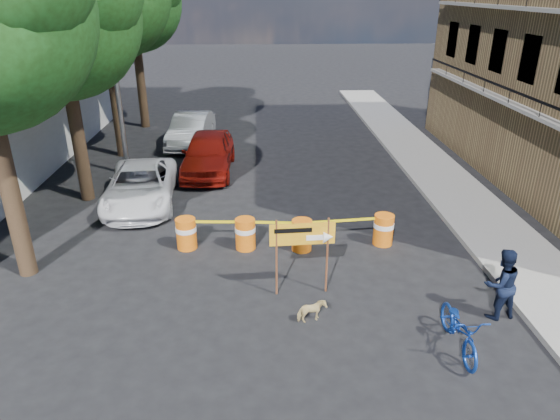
{
  "coord_description": "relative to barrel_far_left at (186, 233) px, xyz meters",
  "views": [
    {
      "loc": [
        -0.8,
        -9.42,
        6.73
      ],
      "look_at": [
        -0.26,
        2.78,
        1.3
      ],
      "focal_mm": 32.0,
      "sensor_mm": 36.0,
      "label": 1
    }
  ],
  "objects": [
    {
      "name": "ground",
      "position": [
        2.87,
        -3.19,
        -0.47
      ],
      "size": [
        120.0,
        120.0,
        0.0
      ],
      "primitive_type": "plane",
      "color": "black",
      "rests_on": "ground"
    },
    {
      "name": "barrel_mid_left",
      "position": [
        1.66,
        -0.1,
        0.0
      ],
      "size": [
        0.58,
        0.58,
        0.9
      ],
      "color": "orange",
      "rests_on": "ground"
    },
    {
      "name": "barrel_mid_right",
      "position": [
        3.23,
        -0.24,
        0.0
      ],
      "size": [
        0.58,
        0.58,
        0.9
      ],
      "color": "orange",
      "rests_on": "ground"
    },
    {
      "name": "tree_mid_a",
      "position": [
        -3.87,
        3.81,
        5.53
      ],
      "size": [
        5.25,
        5.0,
        8.68
      ],
      "color": "#332316",
      "rests_on": "ground"
    },
    {
      "name": "dog",
      "position": [
        3.17,
        -3.58,
        -0.21
      ],
      "size": [
        0.69,
        0.46,
        0.53
      ],
      "primitive_type": "imported",
      "rotation": [
        0.0,
        0.0,
        1.88
      ],
      "color": "#E5CC83",
      "rests_on": "ground"
    },
    {
      "name": "suv_white",
      "position": [
        -1.93,
        3.27,
        0.19
      ],
      "size": [
        2.57,
        4.92,
        1.32
      ],
      "primitive_type": "imported",
      "rotation": [
        0.0,
        0.0,
        0.08
      ],
      "color": "white",
      "rests_on": "ground"
    },
    {
      "name": "sedan_red",
      "position": [
        0.07,
        6.43,
        0.32
      ],
      "size": [
        2.0,
        4.72,
        1.59
      ],
      "primitive_type": "imported",
      "rotation": [
        0.0,
        0.0,
        -0.02
      ],
      "color": "maroon",
      "rests_on": "ground"
    },
    {
      "name": "sedan_silver",
      "position": [
        -1.05,
        10.3,
        0.26
      ],
      "size": [
        1.95,
        4.57,
        1.46
      ],
      "primitive_type": "imported",
      "rotation": [
        0.0,
        0.0,
        -0.09
      ],
      "color": "#ACAFB3",
      "rests_on": "ground"
    },
    {
      "name": "tree_far",
      "position": [
        -3.87,
        13.81,
        5.74
      ],
      "size": [
        5.04,
        4.8,
        8.84
      ],
      "color": "#332316",
      "rests_on": "ground"
    },
    {
      "name": "sidewalk_east",
      "position": [
        9.07,
        2.81,
        -0.4
      ],
      "size": [
        2.4,
        40.0,
        0.15
      ],
      "primitive_type": "cube",
      "color": "gray",
      "rests_on": "ground"
    },
    {
      "name": "bicycle",
      "position": [
        6.04,
        -4.61,
        0.47
      ],
      "size": [
        0.66,
        0.99,
        1.89
      ],
      "primitive_type": "imported",
      "rotation": [
        0.0,
        0.0,
        -0.0
      ],
      "color": "#153FAC",
      "rests_on": "ground"
    },
    {
      "name": "barrel_far_left",
      "position": [
        0.0,
        0.0,
        0.0
      ],
      "size": [
        0.58,
        0.58,
        0.9
      ],
      "color": "orange",
      "rests_on": "ground"
    },
    {
      "name": "detour_sign",
      "position": [
        3.25,
        -2.41,
        0.97
      ],
      "size": [
        1.52,
        0.3,
        1.96
      ],
      "rotation": [
        0.0,
        0.0,
        0.06
      ],
      "color": "#592D19",
      "rests_on": "ground"
    },
    {
      "name": "barrel_far_right",
      "position": [
        5.58,
        -0.0,
        0.0
      ],
      "size": [
        0.58,
        0.58,
        0.9
      ],
      "color": "orange",
      "rests_on": "ground"
    },
    {
      "name": "streetlamp",
      "position": [
        -3.06,
        6.31,
        3.9
      ],
      "size": [
        1.25,
        0.18,
        8.0
      ],
      "color": "gray",
      "rests_on": "ground"
    },
    {
      "name": "pedestrian",
      "position": [
        7.31,
        -3.55,
        0.37
      ],
      "size": [
        0.91,
        0.77,
        1.68
      ],
      "primitive_type": "imported",
      "rotation": [
        0.0,
        0.0,
        3.32
      ],
      "color": "black",
      "rests_on": "ground"
    }
  ]
}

